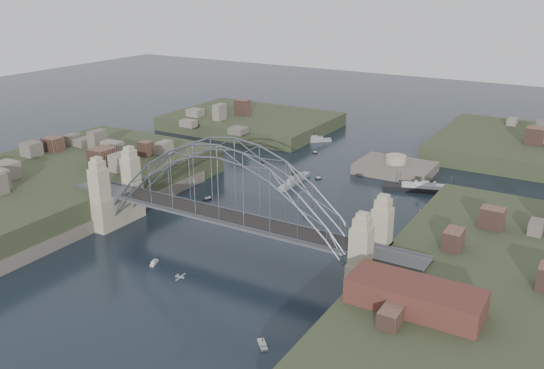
{
  "coord_description": "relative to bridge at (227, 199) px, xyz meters",
  "views": [
    {
      "loc": [
        64.49,
        -90.5,
        55.01
      ],
      "look_at": [
        0.0,
        18.0,
        10.0
      ],
      "focal_mm": 38.32,
      "sensor_mm": 36.0,
      "label": 1
    }
  ],
  "objects": [
    {
      "name": "ground",
      "position": [
        0.0,
        0.0,
        -12.32
      ],
      "size": [
        500.0,
        500.0,
        0.0
      ],
      "primitive_type": "plane",
      "color": "black",
      "rests_on": "ground"
    },
    {
      "name": "bridge",
      "position": [
        0.0,
        0.0,
        0.0
      ],
      "size": [
        84.0,
        13.8,
        24.6
      ],
      "color": "#4F5052",
      "rests_on": "ground"
    },
    {
      "name": "shore_west",
      "position": [
        -57.32,
        0.0,
        -10.35
      ],
      "size": [
        50.5,
        90.0,
        12.0
      ],
      "color": "#313A22",
      "rests_on": "ground"
    },
    {
      "name": "shore_east",
      "position": [
        57.32,
        0.0,
        -10.35
      ],
      "size": [
        50.5,
        90.0,
        12.0
      ],
      "color": "#313A22",
      "rests_on": "ground"
    },
    {
      "name": "headland_nw",
      "position": [
        -55.0,
        95.0,
        -11.82
      ],
      "size": [
        60.0,
        45.0,
        9.0
      ],
      "primitive_type": "cube",
      "color": "#313A22",
      "rests_on": "ground"
    },
    {
      "name": "fort_island",
      "position": [
        12.0,
        70.0,
        -12.66
      ],
      "size": [
        22.0,
        16.0,
        9.4
      ],
      "color": "#60574E",
      "rests_on": "ground"
    },
    {
      "name": "wharf_shed",
      "position": [
        44.0,
        -14.0,
        -2.32
      ],
      "size": [
        20.0,
        8.0,
        4.0
      ],
      "primitive_type": "cube",
      "color": "#592D26",
      "rests_on": "shore_east"
    },
    {
      "name": "naval_cruiser_near",
      "position": [
        -9.39,
        46.35,
        -11.56
      ],
      "size": [
        2.73,
        16.39,
        4.9
      ],
      "color": "#959A9D",
      "rests_on": "ground"
    },
    {
      "name": "naval_cruiser_far",
      "position": [
        -25.02,
        87.92,
        -11.59
      ],
      "size": [
        11.43,
        11.05,
        4.72
      ],
      "color": "#959A9D",
      "rests_on": "ground"
    },
    {
      "name": "ocean_liner",
      "position": [
        24.47,
        58.28,
        -11.47
      ],
      "size": [
        22.34,
        9.57,
        5.51
      ],
      "color": "black",
      "rests_on": "ground"
    },
    {
      "name": "aeroplane",
      "position": [
        6.57,
        -23.65,
        -4.93
      ],
      "size": [
        1.52,
        2.82,
        0.41
      ],
      "color": "#ABADB2"
    },
    {
      "name": "small_boat_a",
      "position": [
        -22.69,
        23.16,
        -12.04
      ],
      "size": [
        1.67,
        2.68,
        1.43
      ],
      "color": "beige",
      "rests_on": "ground"
    },
    {
      "name": "small_boat_b",
      "position": [
        4.38,
        26.46,
        -12.03
      ],
      "size": [
        1.73,
        1.5,
        1.43
      ],
      "color": "beige",
      "rests_on": "ground"
    },
    {
      "name": "small_boat_c",
      "position": [
        -10.36,
        -11.68,
        -12.04
      ],
      "size": [
        1.76,
        2.84,
        1.43
      ],
      "color": "beige",
      "rests_on": "ground"
    },
    {
      "name": "small_boat_d",
      "position": [
        28.34,
        42.82,
        -12.04
      ],
      "size": [
        1.12,
        2.57,
        1.43
      ],
      "color": "beige",
      "rests_on": "ground"
    },
    {
      "name": "small_boat_e",
      "position": [
        -28.72,
        58.56,
        -12.17
      ],
      "size": [
        3.68,
        2.61,
        0.45
      ],
      "color": "beige",
      "rests_on": "ground"
    },
    {
      "name": "small_boat_f",
      "position": [
        -5.07,
        52.91,
        -12.03
      ],
      "size": [
        1.78,
        1.65,
        1.43
      ],
      "color": "beige",
      "rests_on": "ground"
    },
    {
      "name": "small_boat_g",
      "position": [
        23.32,
        -24.19,
        -12.04
      ],
      "size": [
        2.96,
        2.96,
        1.43
      ],
      "color": "beige",
      "rests_on": "ground"
    },
    {
      "name": "small_boat_h",
      "position": [
        -17.81,
        76.05,
        -12.03
      ],
      "size": [
        1.96,
        1.29,
        1.43
      ],
      "color": "beige",
      "rests_on": "ground"
    }
  ]
}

